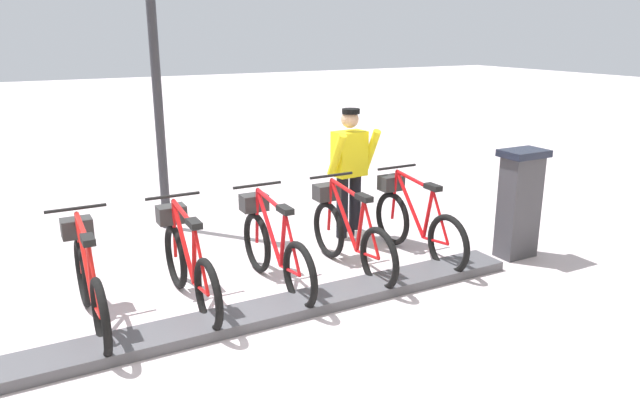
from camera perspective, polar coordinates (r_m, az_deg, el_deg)
ground_plane at (r=5.74m, az=-4.11°, el=-10.86°), size 60.00×60.00×0.00m
dock_rail_base at (r=5.72m, az=-4.12°, el=-10.41°), size 0.44×5.32×0.10m
payment_kiosk at (r=7.28m, az=18.50°, el=-0.17°), size 0.36×0.52×1.28m
bike_docked_0 at (r=7.07m, az=9.05°, el=-2.02°), size 1.72×0.54×1.02m
bike_docked_1 at (r=6.58m, az=2.75°, el=-3.20°), size 1.72×0.54×1.02m
bike_docked_2 at (r=6.19m, az=-4.46°, el=-4.50°), size 1.72×0.54×1.02m
bike_docked_3 at (r=5.91m, az=-12.53°, el=-5.86°), size 1.72×0.54×1.02m
bike_docked_4 at (r=5.76m, az=-21.24°, el=-7.20°), size 1.72×0.54×1.02m
worker_near_rack at (r=7.49m, az=2.85°, el=3.00°), size 0.48×0.65×1.66m
lamp_post at (r=7.97m, az=-15.72°, el=15.57°), size 0.32×0.32×3.99m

